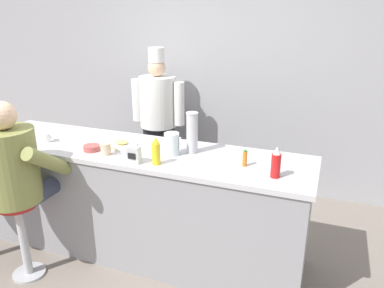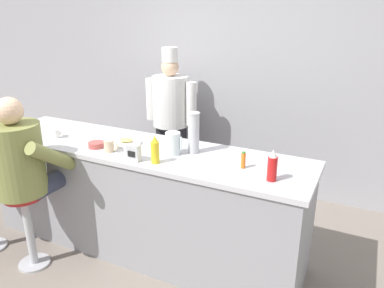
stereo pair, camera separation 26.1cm
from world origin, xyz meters
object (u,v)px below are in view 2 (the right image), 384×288
(mustard_bottle_yellow, at_px, (155,150))
(cereal_bowl, at_px, (96,145))
(napkin_dispenser_chrome, at_px, (134,153))
(breakfast_plate, at_px, (126,142))
(diner_seated_olive, at_px, (22,163))
(coffee_mug_tan, at_px, (110,146))
(coffee_mug_white, at_px, (57,133))
(cook_in_whites_near, at_px, (171,113))
(cup_stack_steel, at_px, (194,133))
(ketchup_bottle_red, at_px, (272,166))
(hot_sauce_bottle_orange, at_px, (243,160))
(water_pitcher_clear, at_px, (173,143))

(mustard_bottle_yellow, relative_size, cereal_bowl, 1.64)
(mustard_bottle_yellow, xyz_separation_m, napkin_dispenser_chrome, (-0.17, -0.04, -0.04))
(breakfast_plate, height_order, diner_seated_olive, diner_seated_olive)
(napkin_dispenser_chrome, xyz_separation_m, diner_seated_olive, (-0.85, -0.34, -0.11))
(coffee_mug_tan, distance_m, coffee_mug_white, 0.67)
(cereal_bowl, relative_size, cook_in_whites_near, 0.08)
(mustard_bottle_yellow, relative_size, cup_stack_steel, 0.65)
(coffee_mug_white, height_order, cup_stack_steel, cup_stack_steel)
(coffee_mug_tan, bearing_deg, mustard_bottle_yellow, -5.18)
(napkin_dispenser_chrome, bearing_deg, coffee_mug_tan, 165.13)
(ketchup_bottle_red, relative_size, breakfast_plate, 0.86)
(hot_sauce_bottle_orange, relative_size, breakfast_plate, 0.48)
(ketchup_bottle_red, height_order, napkin_dispenser_chrome, ketchup_bottle_red)
(diner_seated_olive, bearing_deg, hot_sauce_bottle_orange, 19.36)
(mustard_bottle_yellow, xyz_separation_m, water_pitcher_clear, (0.03, 0.23, -0.01))
(mustard_bottle_yellow, bearing_deg, coffee_mug_white, 173.76)
(coffee_mug_white, bearing_deg, cook_in_whites_near, 73.57)
(diner_seated_olive, bearing_deg, water_pitcher_clear, 29.94)
(mustard_bottle_yellow, height_order, coffee_mug_tan, mustard_bottle_yellow)
(ketchup_bottle_red, relative_size, cereal_bowl, 1.68)
(cereal_bowl, bearing_deg, mustard_bottle_yellow, -6.52)
(breakfast_plate, bearing_deg, coffee_mug_tan, -92.07)
(coffee_mug_tan, distance_m, napkin_dispenser_chrome, 0.30)
(cook_in_whites_near, bearing_deg, cup_stack_steel, -53.36)
(coffee_mug_tan, height_order, napkin_dispenser_chrome, napkin_dispenser_chrome)
(ketchup_bottle_red, height_order, coffee_mug_white, ketchup_bottle_red)
(diner_seated_olive, height_order, cook_in_whites_near, cook_in_whites_near)
(mustard_bottle_yellow, xyz_separation_m, coffee_mug_white, (-1.13, 0.12, -0.06))
(cereal_bowl, distance_m, cup_stack_steel, 0.85)
(breakfast_plate, bearing_deg, cook_in_whites_near, 101.80)
(hot_sauce_bottle_orange, relative_size, cup_stack_steel, 0.38)
(cereal_bowl, xyz_separation_m, cook_in_whites_near, (-0.09, 1.45, -0.08))
(mustard_bottle_yellow, bearing_deg, coffee_mug_tan, 174.82)
(coffee_mug_white, distance_m, diner_seated_olive, 0.52)
(hot_sauce_bottle_orange, xyz_separation_m, diner_seated_olive, (-1.65, -0.58, -0.11))
(ketchup_bottle_red, distance_m, water_pitcher_clear, 0.86)
(coffee_mug_white, xyz_separation_m, diner_seated_olive, (0.11, -0.50, -0.09))
(ketchup_bottle_red, distance_m, coffee_mug_tan, 1.34)
(ketchup_bottle_red, bearing_deg, diner_seated_olive, -166.32)
(hot_sauce_bottle_orange, xyz_separation_m, coffee_mug_tan, (-1.10, -0.16, -0.01))
(coffee_mug_white, xyz_separation_m, cook_in_whites_near, (0.41, 1.40, -0.10))
(mustard_bottle_yellow, xyz_separation_m, coffee_mug_tan, (-0.47, 0.04, -0.05))
(cereal_bowl, distance_m, coffee_mug_tan, 0.17)
(mustard_bottle_yellow, bearing_deg, napkin_dispenser_chrome, -168.37)
(cup_stack_steel, bearing_deg, napkin_dispenser_chrome, -132.57)
(water_pitcher_clear, bearing_deg, coffee_mug_tan, -159.44)
(cup_stack_steel, relative_size, napkin_dispenser_chrome, 2.58)
(ketchup_bottle_red, bearing_deg, breakfast_plate, 172.52)
(ketchup_bottle_red, xyz_separation_m, cereal_bowl, (-1.51, -0.01, -0.08))
(ketchup_bottle_red, distance_m, cereal_bowl, 1.51)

